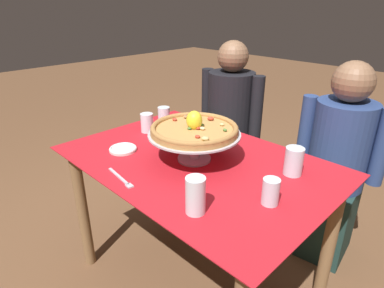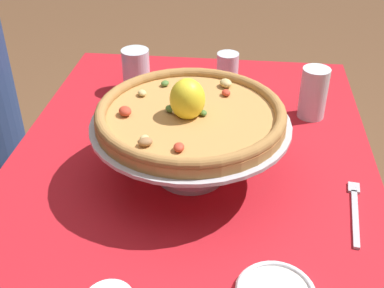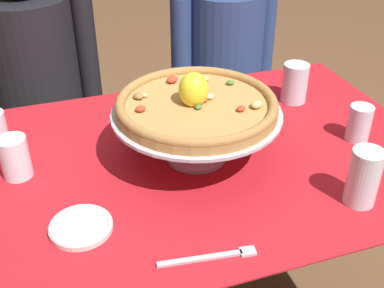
{
  "view_description": "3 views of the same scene",
  "coord_description": "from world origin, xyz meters",
  "px_view_note": "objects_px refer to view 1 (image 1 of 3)",
  "views": [
    {
      "loc": [
        0.94,
        -0.97,
        1.43
      ],
      "look_at": [
        -0.06,
        0.03,
        0.8
      ],
      "focal_mm": 30.38,
      "sensor_mm": 36.0,
      "label": 1
    },
    {
      "loc": [
        -0.89,
        -0.11,
        1.42
      ],
      "look_at": [
        -0.0,
        -0.01,
        0.83
      ],
      "focal_mm": 46.57,
      "sensor_mm": 36.0,
      "label": 2
    },
    {
      "loc": [
        -0.35,
        -0.97,
        1.45
      ],
      "look_at": [
        -0.02,
        -0.0,
        0.8
      ],
      "focal_mm": 44.96,
      "sensor_mm": 36.0,
      "label": 3
    }
  ],
  "objects_px": {
    "water_glass_back_left": "(164,116)",
    "dinner_fork": "(121,179)",
    "pizza": "(194,128)",
    "water_glass_side_left": "(147,124)",
    "diner_left": "(229,135)",
    "water_glass_side_right": "(270,193)",
    "water_glass_front_right": "(195,198)",
    "water_glass_back_right": "(293,163)",
    "diner_right": "(335,172)",
    "pizza_stand": "(194,139)",
    "side_plate": "(123,149)"
  },
  "relations": [
    {
      "from": "pizza_stand",
      "to": "diner_left",
      "type": "xyz_separation_m",
      "value": [
        -0.36,
        0.71,
        -0.29
      ]
    },
    {
      "from": "dinner_fork",
      "to": "pizza",
      "type": "bearing_deg",
      "value": 76.29
    },
    {
      "from": "pizza_stand",
      "to": "dinner_fork",
      "type": "height_order",
      "value": "pizza_stand"
    },
    {
      "from": "water_glass_front_right",
      "to": "water_glass_back_right",
      "type": "relative_size",
      "value": 1.12
    },
    {
      "from": "water_glass_side_left",
      "to": "water_glass_side_right",
      "type": "height_order",
      "value": "water_glass_side_left"
    },
    {
      "from": "pizza",
      "to": "dinner_fork",
      "type": "height_order",
      "value": "pizza"
    },
    {
      "from": "water_glass_back_right",
      "to": "dinner_fork",
      "type": "bearing_deg",
      "value": -131.06
    },
    {
      "from": "pizza_stand",
      "to": "water_glass_side_right",
      "type": "xyz_separation_m",
      "value": [
        0.44,
        -0.06,
        -0.06
      ]
    },
    {
      "from": "water_glass_front_right",
      "to": "water_glass_back_right",
      "type": "bearing_deg",
      "value": 78.42
    },
    {
      "from": "water_glass_back_left",
      "to": "dinner_fork",
      "type": "relative_size",
      "value": 0.47
    },
    {
      "from": "pizza",
      "to": "water_glass_side_left",
      "type": "bearing_deg",
      "value": 171.7
    },
    {
      "from": "water_glass_side_right",
      "to": "diner_right",
      "type": "bearing_deg",
      "value": 94.63
    },
    {
      "from": "pizza_stand",
      "to": "water_glass_front_right",
      "type": "height_order",
      "value": "water_glass_front_right"
    },
    {
      "from": "diner_right",
      "to": "side_plate",
      "type": "bearing_deg",
      "value": -127.15
    },
    {
      "from": "water_glass_front_right",
      "to": "diner_left",
      "type": "distance_m",
      "value": 1.22
    },
    {
      "from": "water_glass_side_right",
      "to": "diner_right",
      "type": "height_order",
      "value": "diner_right"
    },
    {
      "from": "pizza_stand",
      "to": "dinner_fork",
      "type": "bearing_deg",
      "value": -103.79
    },
    {
      "from": "water_glass_side_left",
      "to": "diner_right",
      "type": "distance_m",
      "value": 1.09
    },
    {
      "from": "diner_left",
      "to": "water_glass_back_left",
      "type": "bearing_deg",
      "value": -104.67
    },
    {
      "from": "water_glass_front_right",
      "to": "water_glass_back_right",
      "type": "height_order",
      "value": "water_glass_front_right"
    },
    {
      "from": "water_glass_back_right",
      "to": "water_glass_side_left",
      "type": "xyz_separation_m",
      "value": [
        -0.83,
        -0.14,
        -0.01
      ]
    },
    {
      "from": "pizza_stand",
      "to": "diner_right",
      "type": "relative_size",
      "value": 0.36
    },
    {
      "from": "water_glass_back_right",
      "to": "water_glass_side_right",
      "type": "height_order",
      "value": "water_glass_back_right"
    },
    {
      "from": "pizza_stand",
      "to": "diner_left",
      "type": "relative_size",
      "value": 0.35
    },
    {
      "from": "pizza",
      "to": "water_glass_front_right",
      "type": "xyz_separation_m",
      "value": [
        0.29,
        -0.29,
        -0.1
      ]
    },
    {
      "from": "water_glass_front_right",
      "to": "diner_left",
      "type": "xyz_separation_m",
      "value": [
        -0.65,
        1.0,
        -0.24
      ]
    },
    {
      "from": "pizza",
      "to": "water_glass_side_left",
      "type": "xyz_separation_m",
      "value": [
        -0.44,
        0.06,
        -0.11
      ]
    },
    {
      "from": "diner_left",
      "to": "water_glass_side_right",
      "type": "bearing_deg",
      "value": -43.69
    },
    {
      "from": "pizza",
      "to": "side_plate",
      "type": "xyz_separation_m",
      "value": [
        -0.32,
        -0.18,
        -0.15
      ]
    },
    {
      "from": "water_glass_back_left",
      "to": "dinner_fork",
      "type": "distance_m",
      "value": 0.7
    },
    {
      "from": "water_glass_front_right",
      "to": "water_glass_side_left",
      "type": "bearing_deg",
      "value": 154.26
    },
    {
      "from": "water_glass_back_right",
      "to": "water_glass_side_right",
      "type": "xyz_separation_m",
      "value": [
        0.05,
        -0.26,
        -0.01
      ]
    },
    {
      "from": "water_glass_back_right",
      "to": "diner_left",
      "type": "relative_size",
      "value": 0.1
    },
    {
      "from": "water_glass_back_left",
      "to": "diner_right",
      "type": "height_order",
      "value": "diner_right"
    },
    {
      "from": "water_glass_side_left",
      "to": "side_plate",
      "type": "height_order",
      "value": "water_glass_side_left"
    },
    {
      "from": "water_glass_front_right",
      "to": "water_glass_side_left",
      "type": "distance_m",
      "value": 0.81
    },
    {
      "from": "water_glass_side_right",
      "to": "diner_left",
      "type": "relative_size",
      "value": 0.08
    },
    {
      "from": "pizza",
      "to": "water_glass_side_right",
      "type": "xyz_separation_m",
      "value": [
        0.44,
        -0.06,
        -0.11
      ]
    },
    {
      "from": "water_glass_front_right",
      "to": "diner_right",
      "type": "relative_size",
      "value": 0.12
    },
    {
      "from": "water_glass_front_right",
      "to": "water_glass_side_right",
      "type": "bearing_deg",
      "value": 56.18
    },
    {
      "from": "water_glass_side_left",
      "to": "water_glass_back_left",
      "type": "height_order",
      "value": "water_glass_side_left"
    },
    {
      "from": "pizza",
      "to": "water_glass_back_left",
      "type": "bearing_deg",
      "value": 154.75
    },
    {
      "from": "diner_right",
      "to": "water_glass_front_right",
      "type": "bearing_deg",
      "value": -94.94
    },
    {
      "from": "water_glass_side_right",
      "to": "dinner_fork",
      "type": "height_order",
      "value": "water_glass_side_right"
    },
    {
      "from": "water_glass_back_left",
      "to": "dinner_fork",
      "type": "height_order",
      "value": "water_glass_back_left"
    },
    {
      "from": "dinner_fork",
      "to": "water_glass_side_right",
      "type": "bearing_deg",
      "value": 28.5
    },
    {
      "from": "water_glass_back_right",
      "to": "dinner_fork",
      "type": "distance_m",
      "value": 0.72
    },
    {
      "from": "water_glass_side_right",
      "to": "side_plate",
      "type": "xyz_separation_m",
      "value": [
        -0.76,
        -0.12,
        -0.03
      ]
    },
    {
      "from": "water_glass_side_left",
      "to": "diner_right",
      "type": "bearing_deg",
      "value": 39.75
    },
    {
      "from": "pizza_stand",
      "to": "water_glass_side_left",
      "type": "relative_size",
      "value": 3.98
    }
  ]
}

